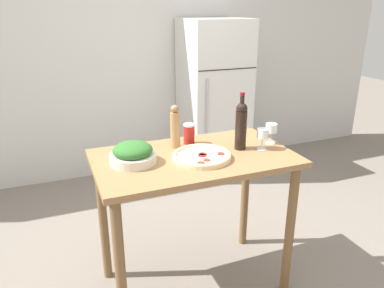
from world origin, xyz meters
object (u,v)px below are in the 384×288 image
(wine_glass_near, at_px, (263,135))
(salad_bowl, at_px, (133,154))
(pepper_mill, at_px, (175,127))
(refrigerator, at_px, (213,99))
(wine_bottle, at_px, (241,124))
(salt_canister, at_px, (189,134))
(homemade_pizza, at_px, (202,156))
(wine_glass_far, at_px, (271,129))

(wine_glass_near, bearing_deg, salad_bowl, 173.71)
(wine_glass_near, height_order, pepper_mill, pepper_mill)
(refrigerator, xyz_separation_m, pepper_mill, (-0.93, -1.46, 0.23))
(refrigerator, xyz_separation_m, wine_bottle, (-0.57, -1.63, 0.26))
(wine_glass_near, distance_m, salt_canister, 0.45)
(homemade_pizza, xyz_separation_m, salt_canister, (0.02, 0.26, 0.05))
(wine_glass_near, distance_m, pepper_mill, 0.53)
(wine_glass_near, relative_size, pepper_mill, 0.49)
(wine_glass_near, height_order, homemade_pizza, wine_glass_near)
(refrigerator, xyz_separation_m, wine_glass_far, (-0.35, -1.62, 0.20))
(wine_glass_far, bearing_deg, homemade_pizza, -172.14)
(pepper_mill, relative_size, homemade_pizza, 0.80)
(wine_bottle, height_order, salad_bowl, wine_bottle)
(pepper_mill, bearing_deg, refrigerator, 57.41)
(homemade_pizza, bearing_deg, refrigerator, 63.19)
(refrigerator, distance_m, wine_glass_far, 1.66)
(wine_bottle, bearing_deg, pepper_mill, 155.06)
(refrigerator, bearing_deg, wine_glass_far, -102.27)
(wine_glass_far, xyz_separation_m, homemade_pizza, (-0.50, -0.07, -0.08))
(wine_bottle, xyz_separation_m, pepper_mill, (-0.36, 0.17, -0.03))
(refrigerator, xyz_separation_m, wine_glass_near, (-0.46, -1.68, 0.20))
(wine_bottle, relative_size, wine_glass_far, 2.66)
(wine_bottle, xyz_separation_m, salt_canister, (-0.26, 0.20, -0.09))
(wine_glass_near, xyz_separation_m, wine_glass_far, (0.10, 0.07, 0.00))
(wine_bottle, xyz_separation_m, homemade_pizza, (-0.28, -0.06, -0.14))
(salt_canister, bearing_deg, wine_bottle, -37.76)
(refrigerator, height_order, pepper_mill, refrigerator)
(wine_glass_far, height_order, pepper_mill, pepper_mill)
(salad_bowl, bearing_deg, pepper_mill, 25.28)
(salad_bowl, xyz_separation_m, homemade_pizza, (0.38, -0.09, -0.04))
(refrigerator, relative_size, wine_bottle, 4.63)
(wine_bottle, distance_m, pepper_mill, 0.40)
(wine_bottle, bearing_deg, wine_glass_far, 2.64)
(wine_glass_far, bearing_deg, salt_canister, 158.55)
(refrigerator, distance_m, salad_bowl, 2.02)
(salad_bowl, height_order, homemade_pizza, salad_bowl)
(refrigerator, height_order, wine_glass_far, refrigerator)
(salt_canister, bearing_deg, homemade_pizza, -94.85)
(wine_glass_near, distance_m, homemade_pizza, 0.40)
(wine_glass_far, bearing_deg, wine_glass_near, -146.84)
(wine_bottle, relative_size, salad_bowl, 1.35)
(refrigerator, distance_m, homemade_pizza, 1.89)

